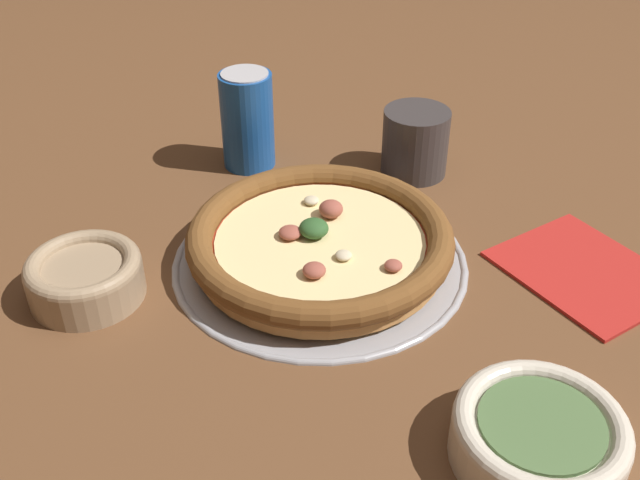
% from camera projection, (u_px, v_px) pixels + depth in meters
% --- Properties ---
extents(ground_plane, '(3.00, 3.00, 0.00)m').
position_uv_depth(ground_plane, '(320.00, 262.00, 0.79)').
color(ground_plane, brown).
extents(pizza_tray, '(0.31, 0.31, 0.01)m').
position_uv_depth(pizza_tray, '(320.00, 260.00, 0.79)').
color(pizza_tray, '#9E9EA3').
rests_on(pizza_tray, ground_plane).
extents(pizza, '(0.28, 0.28, 0.04)m').
position_uv_depth(pizza, '(320.00, 241.00, 0.78)').
color(pizza, '#BC7F42').
rests_on(pizza, pizza_tray).
extents(bowl_near, '(0.11, 0.11, 0.05)m').
position_uv_depth(bowl_near, '(85.00, 276.00, 0.73)').
color(bowl_near, '#9E8466').
rests_on(bowl_near, ground_plane).
extents(bowl_far, '(0.13, 0.13, 0.04)m').
position_uv_depth(bowl_far, '(539.00, 436.00, 0.57)').
color(bowl_far, beige).
rests_on(bowl_far, ground_plane).
extents(drinking_cup, '(0.08, 0.08, 0.08)m').
position_uv_depth(drinking_cup, '(415.00, 142.00, 0.93)').
color(drinking_cup, '#383333').
rests_on(drinking_cup, ground_plane).
extents(napkin, '(0.20, 0.18, 0.01)m').
position_uv_depth(napkin, '(585.00, 270.00, 0.78)').
color(napkin, '#B2231E').
rests_on(napkin, ground_plane).
extents(fork, '(0.11, 0.16, 0.00)m').
position_uv_depth(fork, '(585.00, 268.00, 0.78)').
color(fork, '#B7B7BC').
rests_on(fork, ground_plane).
extents(beverage_can, '(0.07, 0.07, 0.12)m').
position_uv_depth(beverage_can, '(247.00, 120.00, 0.93)').
color(beverage_can, '#194C99').
rests_on(beverage_can, ground_plane).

